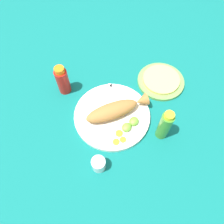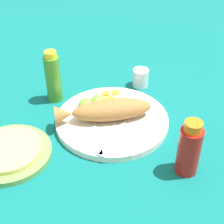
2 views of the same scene
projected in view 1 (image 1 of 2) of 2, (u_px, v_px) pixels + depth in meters
ground_plane at (112, 117)px, 0.90m from camera, size 4.00×4.00×0.00m
main_plate at (112, 116)px, 0.89m from camera, size 0.31×0.31×0.02m
fried_fish at (116, 110)px, 0.86m from camera, size 0.25×0.19×0.06m
fork_near at (107, 99)px, 0.92m from camera, size 0.17×0.09×0.00m
fork_far at (118, 99)px, 0.92m from camera, size 0.11×0.16×0.00m
carrot_slice_near at (116, 142)px, 0.82m from camera, size 0.03×0.03×0.00m
carrot_slice_mid at (123, 140)px, 0.83m from camera, size 0.02×0.02×0.00m
carrot_slice_far at (119, 133)px, 0.84m from camera, size 0.03×0.03×0.00m
lime_wedge_main at (126, 127)px, 0.84m from camera, size 0.04×0.03×0.02m
lime_wedge_side at (134, 121)px, 0.86m from camera, size 0.04×0.04×0.02m
hot_sauce_bottle_red at (63, 80)px, 0.91m from camera, size 0.05×0.05×0.14m
hot_sauce_bottle_green at (165, 125)px, 0.80m from camera, size 0.05×0.05×0.16m
salt_cup at (99, 164)px, 0.78m from camera, size 0.05×0.05×0.06m
tortilla_plate at (161, 81)px, 0.98m from camera, size 0.21×0.21×0.01m
tortilla_stack at (161, 79)px, 0.97m from camera, size 0.16×0.16×0.01m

